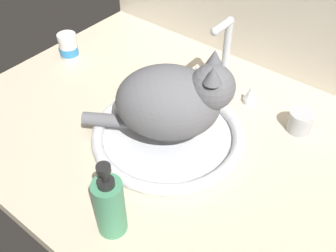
% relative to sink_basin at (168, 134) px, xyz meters
% --- Properties ---
extents(countertop, '(1.14, 0.79, 0.03)m').
position_rel_sink_basin_xyz_m(countertop, '(0.01, 0.02, -0.03)').
color(countertop, beige).
rests_on(countertop, ground).
extents(backsplash_wall, '(1.14, 0.02, 0.43)m').
position_rel_sink_basin_xyz_m(backsplash_wall, '(0.01, 0.43, 0.17)').
color(backsplash_wall, beige).
rests_on(backsplash_wall, ground).
extents(sink_basin, '(0.37, 0.37, 0.03)m').
position_rel_sink_basin_xyz_m(sink_basin, '(0.00, 0.00, 0.00)').
color(sink_basin, white).
rests_on(sink_basin, countertop).
extents(faucet, '(0.21, 0.10, 0.23)m').
position_rel_sink_basin_xyz_m(faucet, '(0.00, 0.24, 0.07)').
color(faucet, silver).
rests_on(faucet, countertop).
extents(cat, '(0.33, 0.28, 0.21)m').
position_rel_sink_basin_xyz_m(cat, '(0.01, 0.01, 0.11)').
color(cat, slate).
rests_on(cat, sink_basin).
extents(metal_jar, '(0.06, 0.06, 0.06)m').
position_rel_sink_basin_xyz_m(metal_jar, '(0.24, 0.23, 0.02)').
color(metal_jar, '#B2B5BA').
rests_on(metal_jar, countertop).
extents(pill_bottle, '(0.06, 0.06, 0.08)m').
position_rel_sink_basin_xyz_m(pill_bottle, '(-0.46, 0.09, 0.03)').
color(pill_bottle, white).
rests_on(pill_bottle, countertop).
extents(soap_pump_bottle, '(0.06, 0.06, 0.18)m').
position_rel_sink_basin_xyz_m(soap_pump_bottle, '(0.07, -0.27, 0.06)').
color(soap_pump_bottle, '#4C9E70').
rests_on(soap_pump_bottle, countertop).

